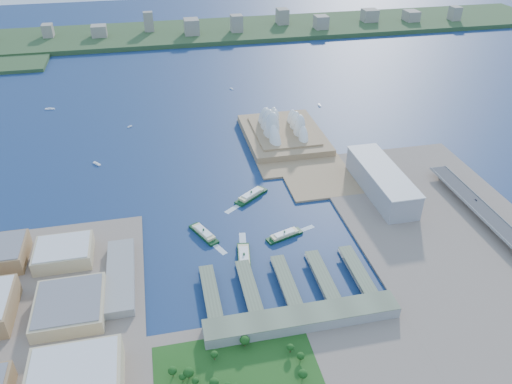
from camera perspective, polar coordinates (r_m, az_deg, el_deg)
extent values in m
plane|color=#0F2349|center=(618.36, 0.34, -6.13)|extent=(3000.00, 3000.00, 0.00)
cube|color=gray|center=(550.69, -24.36, -15.60)|extent=(220.00, 390.00, 3.00)
cube|color=gray|center=(666.75, 22.01, -5.50)|extent=(240.00, 500.00, 3.00)
cube|color=#977852|center=(853.28, 3.65, 5.65)|extent=(135.00, 220.00, 3.00)
cube|color=#2D4926|center=(1504.05, -8.11, 17.58)|extent=(2200.00, 260.00, 12.00)
cube|color=gray|center=(726.46, 14.14, 1.21)|extent=(45.00, 155.00, 35.00)
cube|color=gray|center=(519.44, 5.31, -14.23)|extent=(200.00, 28.00, 12.00)
imported|color=slate|center=(736.33, 23.83, -0.80)|extent=(1.78, 4.38, 1.27)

